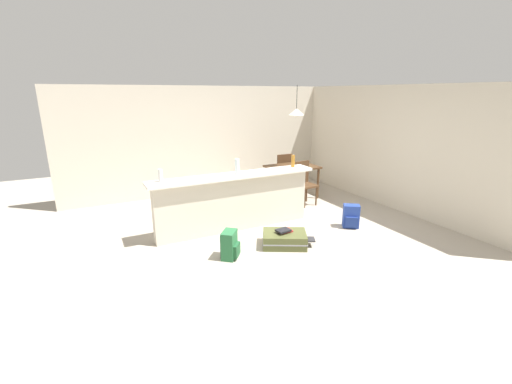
# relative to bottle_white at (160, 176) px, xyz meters

# --- Properties ---
(ground_plane) EXTENTS (13.00, 13.00, 0.05)m
(ground_plane) POSITION_rel_bottle_white_xyz_m (1.64, -0.53, -1.14)
(ground_plane) COLOR #ADA393
(wall_back) EXTENTS (6.60, 0.10, 2.50)m
(wall_back) POSITION_rel_bottle_white_xyz_m (1.64, 2.52, 0.14)
(wall_back) COLOR beige
(wall_back) RESTS_ON ground_plane
(wall_right) EXTENTS (0.10, 6.00, 2.50)m
(wall_right) POSITION_rel_bottle_white_xyz_m (4.69, -0.23, 0.14)
(wall_right) COLOR beige
(wall_right) RESTS_ON ground_plane
(partition_half_wall) EXTENTS (2.80, 0.20, 0.96)m
(partition_half_wall) POSITION_rel_bottle_white_xyz_m (1.23, -0.04, -0.63)
(partition_half_wall) COLOR beige
(partition_half_wall) RESTS_ON ground_plane
(bar_countertop) EXTENTS (2.96, 0.40, 0.05)m
(bar_countertop) POSITION_rel_bottle_white_xyz_m (1.23, -0.04, -0.13)
(bar_countertop) COLOR white
(bar_countertop) RESTS_ON partition_half_wall
(bottle_white) EXTENTS (0.07, 0.07, 0.20)m
(bottle_white) POSITION_rel_bottle_white_xyz_m (0.00, 0.00, 0.00)
(bottle_white) COLOR silver
(bottle_white) RESTS_ON bar_countertop
(bottle_clear) EXTENTS (0.08, 0.08, 0.27)m
(bottle_clear) POSITION_rel_bottle_white_xyz_m (1.26, -0.08, 0.04)
(bottle_clear) COLOR silver
(bottle_clear) RESTS_ON bar_countertop
(bottle_amber) EXTENTS (0.07, 0.07, 0.23)m
(bottle_amber) POSITION_rel_bottle_white_xyz_m (2.44, -0.00, 0.01)
(bottle_amber) COLOR #9E661E
(bottle_amber) RESTS_ON bar_countertop
(dining_table) EXTENTS (1.10, 0.80, 0.74)m
(dining_table) POSITION_rel_bottle_white_xyz_m (3.17, 1.14, -0.46)
(dining_table) COLOR #4C331E
(dining_table) RESTS_ON ground_plane
(dining_chair_near_partition) EXTENTS (0.43, 0.43, 0.93)m
(dining_chair_near_partition) POSITION_rel_bottle_white_xyz_m (3.14, 0.63, -0.59)
(dining_chair_near_partition) COLOR #4C331E
(dining_chair_near_partition) RESTS_ON ground_plane
(dining_chair_far_side) EXTENTS (0.42, 0.42, 0.93)m
(dining_chair_far_side) POSITION_rel_bottle_white_xyz_m (3.27, 1.72, -0.59)
(dining_chair_far_side) COLOR #4C331E
(dining_chair_far_side) RESTS_ON ground_plane
(pendant_lamp) EXTENTS (0.34, 0.34, 0.67)m
(pendant_lamp) POSITION_rel_bottle_white_xyz_m (3.20, 1.09, 0.84)
(pendant_lamp) COLOR black
(suitcase_flat_olive) EXTENTS (0.89, 0.76, 0.22)m
(suitcase_flat_olive) POSITION_rel_bottle_white_xyz_m (1.66, -1.01, -1.00)
(suitcase_flat_olive) COLOR #51562D
(suitcase_flat_olive) RESTS_ON ground_plane
(backpack_green) EXTENTS (0.34, 0.34, 0.42)m
(backpack_green) POSITION_rel_bottle_white_xyz_m (0.72, -1.01, -0.91)
(backpack_green) COLOR #286B3D
(backpack_green) RESTS_ON ground_plane
(backpack_blue) EXTENTS (0.34, 0.33, 0.42)m
(backpack_blue) POSITION_rel_bottle_white_xyz_m (3.12, -0.90, -0.91)
(backpack_blue) COLOR #233D93
(backpack_blue) RESTS_ON ground_plane
(book_stack) EXTENTS (0.29, 0.21, 0.06)m
(book_stack) POSITION_rel_bottle_white_xyz_m (1.66, -0.99, -0.86)
(book_stack) COLOR #AD2D2D
(book_stack) RESTS_ON suitcase_flat_olive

